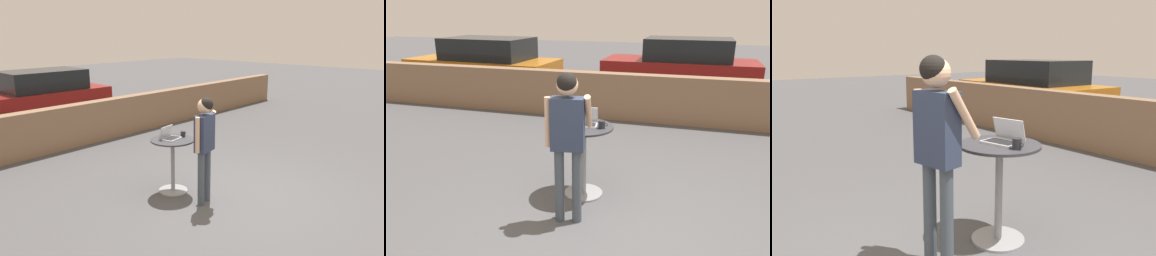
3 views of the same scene
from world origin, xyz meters
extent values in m
plane|color=#4C4C4F|center=(0.00, 0.00, 0.00)|extent=(50.00, 50.00, 0.00)
cube|color=#84664C|center=(0.00, 4.81, 0.51)|extent=(17.28, 0.35, 1.03)
cylinder|color=gray|center=(-0.55, 1.08, 0.01)|extent=(0.51, 0.51, 0.03)
cylinder|color=gray|center=(-0.55, 1.08, 0.48)|extent=(0.07, 0.07, 0.91)
cylinder|color=#333338|center=(-0.55, 1.08, 0.94)|extent=(0.76, 0.76, 0.02)
cube|color=silver|center=(-0.55, 1.09, 0.97)|extent=(0.36, 0.26, 0.02)
cube|color=black|center=(-0.55, 1.09, 0.98)|extent=(0.32, 0.21, 0.00)
cube|color=silver|center=(-0.57, 1.22, 1.07)|extent=(0.34, 0.13, 0.20)
cube|color=white|center=(-0.57, 1.22, 1.07)|extent=(0.31, 0.11, 0.18)
cylinder|color=#232328|center=(-0.31, 1.06, 1.01)|extent=(0.08, 0.08, 0.10)
torus|color=#232328|center=(-0.26, 1.06, 1.01)|extent=(0.04, 0.01, 0.04)
cylinder|color=#424C56|center=(-0.63, 0.37, 0.45)|extent=(0.11, 0.11, 0.89)
cylinder|color=#424C56|center=(-0.43, 0.40, 0.45)|extent=(0.11, 0.11, 0.89)
cube|color=#2D3851|center=(-0.53, 0.39, 1.19)|extent=(0.39, 0.24, 0.59)
sphere|color=#DBAD89|center=(-0.53, 0.39, 1.62)|extent=(0.23, 0.23, 0.23)
sphere|color=black|center=(-0.53, 0.36, 1.65)|extent=(0.21, 0.21, 0.21)
cylinder|color=#DBAD89|center=(-0.75, 0.35, 1.20)|extent=(0.07, 0.07, 0.56)
cylinder|color=#DBAD89|center=(-0.33, 0.51, 1.31)|extent=(0.13, 0.34, 0.43)
cube|color=maroon|center=(0.35, 7.70, 0.65)|extent=(4.22, 1.81, 0.73)
cube|color=black|center=(0.56, 7.69, 1.31)|extent=(2.33, 1.57, 0.60)
cylinder|color=black|center=(-0.97, 6.90, 0.32)|extent=(0.64, 0.23, 0.63)
cylinder|color=black|center=(1.63, 6.85, 0.32)|extent=(0.64, 0.23, 0.63)
cylinder|color=black|center=(1.66, 8.49, 0.32)|extent=(0.64, 0.23, 0.63)
camera|label=1|loc=(-4.91, -3.24, 2.74)|focal=35.00mm
camera|label=2|loc=(0.70, -3.28, 2.38)|focal=35.00mm
camera|label=3|loc=(1.87, -1.21, 1.77)|focal=35.00mm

